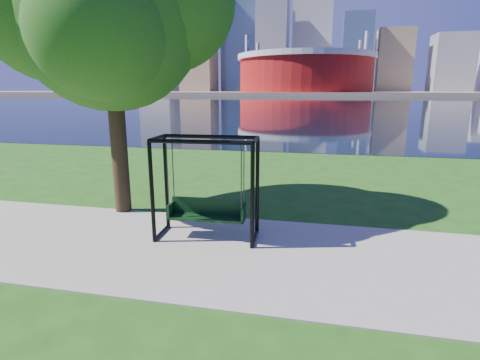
% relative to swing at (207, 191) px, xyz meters
% --- Properties ---
extents(ground, '(900.00, 900.00, 0.00)m').
position_rel_swing_xyz_m(ground, '(0.60, -0.16, -1.07)').
color(ground, '#1E5114').
rests_on(ground, ground).
extents(path, '(120.00, 4.00, 0.03)m').
position_rel_swing_xyz_m(path, '(0.60, -0.66, -1.06)').
color(path, '#9E937F').
rests_on(path, ground).
extents(river, '(900.00, 180.00, 0.02)m').
position_rel_swing_xyz_m(river, '(0.60, 101.84, -1.06)').
color(river, black).
rests_on(river, ground).
extents(far_bank, '(900.00, 228.00, 2.00)m').
position_rel_swing_xyz_m(far_bank, '(0.60, 305.84, -0.07)').
color(far_bank, '#937F60').
rests_on(far_bank, ground).
extents(stadium, '(83.00, 83.00, 32.00)m').
position_rel_swing_xyz_m(stadium, '(-9.40, 234.84, 13.16)').
color(stadium, maroon).
rests_on(stadium, far_bank).
extents(skyline, '(392.00, 66.00, 96.50)m').
position_rel_swing_xyz_m(skyline, '(-3.67, 319.24, 34.82)').
color(skyline, gray).
rests_on(skyline, far_bank).
extents(swing, '(2.21, 1.05, 2.21)m').
position_rel_swing_xyz_m(swing, '(0.00, 0.00, 0.00)').
color(swing, black).
rests_on(swing, ground).
extents(park_tree, '(5.81, 5.25, 7.22)m').
position_rel_swing_xyz_m(park_tree, '(-2.78, 1.35, 3.94)').
color(park_tree, black).
rests_on(park_tree, ground).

